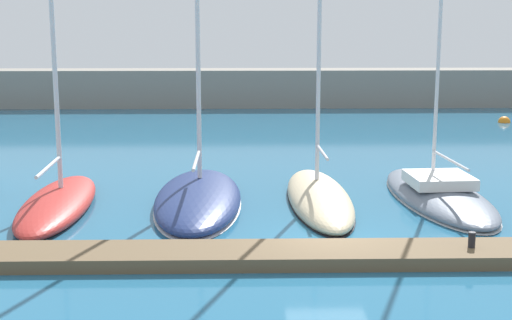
# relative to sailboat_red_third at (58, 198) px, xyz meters

# --- Properties ---
(ground_plane) EXTENTS (120.00, 120.00, 0.00)m
(ground_plane) POSITION_rel_sailboat_red_third_xyz_m (9.11, -4.41, -0.41)
(ground_plane) COLOR #236084
(dock_pier) EXTENTS (43.27, 1.88, 0.38)m
(dock_pier) POSITION_rel_sailboat_red_third_xyz_m (9.11, -5.78, -0.22)
(dock_pier) COLOR brown
(dock_pier) RESTS_ON ground_plane
(breakwater_seawall) EXTENTS (108.00, 2.91, 2.82)m
(breakwater_seawall) POSITION_rel_sailboat_red_third_xyz_m (9.11, 30.47, 1.00)
(breakwater_seawall) COLOR gray
(breakwater_seawall) RESTS_ON ground_plane
(sailboat_red_third) EXTENTS (2.50, 8.50, 15.94)m
(sailboat_red_third) POSITION_rel_sailboat_red_third_xyz_m (0.00, 0.00, 0.00)
(sailboat_red_third) COLOR #B72D28
(sailboat_red_third) RESTS_ON ground_plane
(sailboat_navy_fourth) EXTENTS (3.12, 9.28, 17.10)m
(sailboat_navy_fourth) POSITION_rel_sailboat_red_third_xyz_m (4.92, 0.62, -0.10)
(sailboat_navy_fourth) COLOR navy
(sailboat_navy_fourth) RESTS_ON ground_plane
(sailboat_sand_fifth) EXTENTS (2.38, 8.98, 18.74)m
(sailboat_sand_fifth) POSITION_rel_sailboat_red_third_xyz_m (9.33, 0.73, -0.09)
(sailboat_sand_fifth) COLOR beige
(sailboat_sand_fifth) RESTS_ON ground_plane
(sailboat_slate_sixth) EXTENTS (3.59, 9.45, 16.73)m
(sailboat_slate_sixth) POSITION_rel_sailboat_red_third_xyz_m (13.82, 1.11, -0.13)
(sailboat_slate_sixth) COLOR slate
(sailboat_slate_sixth) RESTS_ON ground_plane
(mooring_buoy_orange) EXTENTS (0.79, 0.79, 0.79)m
(mooring_buoy_orange) POSITION_rel_sailboat_red_third_xyz_m (23.58, 21.43, -0.41)
(mooring_buoy_orange) COLOR orange
(mooring_buoy_orange) RESTS_ON ground_plane
(dock_bollard) EXTENTS (0.20, 0.20, 0.44)m
(dock_bollard) POSITION_rel_sailboat_red_third_xyz_m (12.91, -5.78, 0.19)
(dock_bollard) COLOR black
(dock_bollard) RESTS_ON dock_pier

